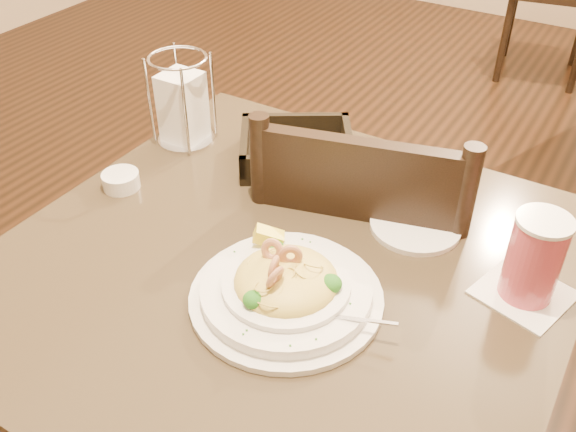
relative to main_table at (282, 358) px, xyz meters
The scene contains 8 objects.
main_table is the anchor object (origin of this frame).
dining_chair_near 0.30m from the main_table, 87.01° to the left, with size 0.51×0.51×0.93m.
pasta_bowl 0.28m from the main_table, 54.09° to the right, with size 0.33×0.30×0.10m.
drink_glass 0.49m from the main_table, 19.60° to the left, with size 0.16×0.16×0.14m.
bread_basket 0.41m from the main_table, 116.15° to the left, with size 0.28×0.27×0.06m.
napkin_caddy 0.55m from the main_table, 148.97° to the left, with size 0.12×0.12×0.19m.
side_plate 0.35m from the main_table, 51.91° to the left, with size 0.16×0.16×0.01m, color white.
butter_ramekin 0.45m from the main_table, behind, with size 0.07×0.07×0.03m, color white.
Camera 1 is at (0.42, -0.68, 1.45)m, focal length 40.00 mm.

